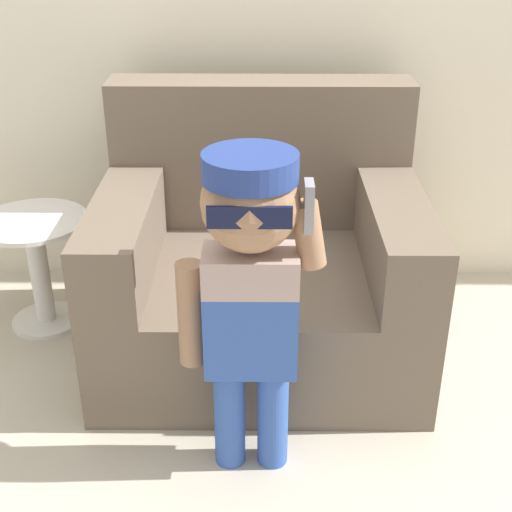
# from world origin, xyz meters

# --- Properties ---
(ground_plane) EXTENTS (10.00, 10.00, 0.00)m
(ground_plane) POSITION_xyz_m (0.00, 0.00, 0.00)
(ground_plane) COLOR #BCB29E
(armchair) EXTENTS (1.14, 0.94, 0.95)m
(armchair) POSITION_xyz_m (0.06, 0.10, 0.33)
(armchair) COLOR #6B5B4C
(armchair) RESTS_ON ground_plane
(person_child) EXTENTS (0.41, 0.30, 0.99)m
(person_child) POSITION_xyz_m (0.04, -0.56, 0.66)
(person_child) COLOR #3356AD
(person_child) RESTS_ON ground_plane
(side_table) EXTENTS (0.42, 0.42, 0.46)m
(side_table) POSITION_xyz_m (-0.81, 0.22, 0.28)
(side_table) COLOR white
(side_table) RESTS_ON ground_plane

